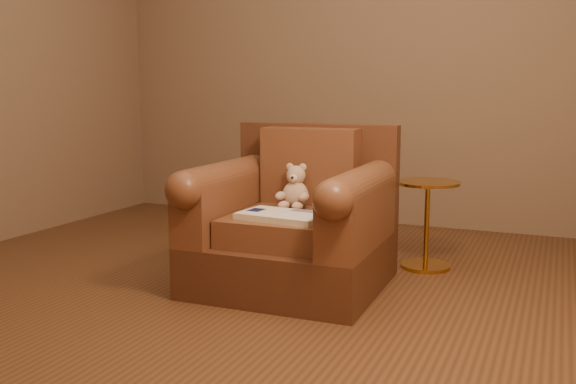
% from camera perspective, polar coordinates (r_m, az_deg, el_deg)
% --- Properties ---
extents(floor, '(4.00, 4.00, 0.00)m').
position_cam_1_polar(floor, '(3.53, -5.17, -8.44)').
color(floor, brown).
rests_on(floor, ground).
extents(armchair, '(0.97, 0.93, 0.86)m').
position_cam_1_polar(armchair, '(3.49, 0.57, -2.93)').
color(armchair, '#502C1A').
rests_on(armchair, floor).
extents(teddy_bear, '(0.18, 0.21, 0.25)m').
position_cam_1_polar(teddy_bear, '(3.54, 0.61, 0.10)').
color(teddy_bear, '#CFAC91').
rests_on(teddy_bear, armchair).
extents(guidebook, '(0.45, 0.30, 0.03)m').
position_cam_1_polar(guidebook, '(3.24, -0.51, -2.14)').
color(guidebook, beige).
rests_on(guidebook, armchair).
extents(side_table, '(0.37, 0.37, 0.52)m').
position_cam_1_polar(side_table, '(3.91, 12.23, -2.59)').
color(side_table, gold).
rests_on(side_table, floor).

